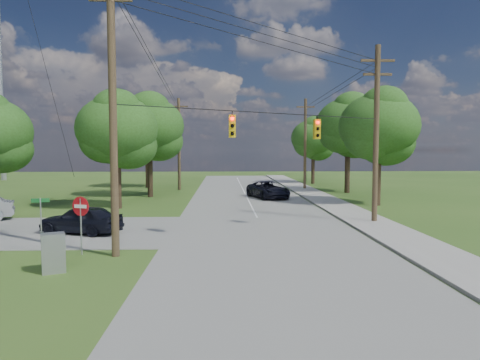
{
  "coord_description": "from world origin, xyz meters",
  "views": [
    {
      "loc": [
        -0.16,
        -17.11,
        4.36
      ],
      "look_at": [
        0.7,
        5.0,
        2.81
      ],
      "focal_mm": 32.0,
      "sensor_mm": 36.0,
      "label": 1
    }
  ],
  "objects_px": {
    "pole_ne": "(376,131)",
    "car_cross_dark": "(81,219)",
    "control_cabinet": "(53,253)",
    "pole_sw": "(113,103)",
    "pole_north_w": "(179,143)",
    "pole_north_e": "(305,143)",
    "do_not_enter_sign": "(81,213)",
    "car_main_north": "(268,190)"
  },
  "relations": [
    {
      "from": "pole_north_w",
      "to": "car_main_north",
      "type": "bearing_deg",
      "value": -44.61
    },
    {
      "from": "car_main_north",
      "to": "do_not_enter_sign",
      "type": "height_order",
      "value": "do_not_enter_sign"
    },
    {
      "from": "car_cross_dark",
      "to": "do_not_enter_sign",
      "type": "bearing_deg",
      "value": 35.84
    },
    {
      "from": "pole_ne",
      "to": "do_not_enter_sign",
      "type": "relative_size",
      "value": 4.3
    },
    {
      "from": "pole_north_w",
      "to": "do_not_enter_sign",
      "type": "height_order",
      "value": "pole_north_w"
    },
    {
      "from": "car_main_north",
      "to": "control_cabinet",
      "type": "height_order",
      "value": "car_main_north"
    },
    {
      "from": "pole_north_w",
      "to": "control_cabinet",
      "type": "distance_m",
      "value": 32.22
    },
    {
      "from": "car_main_north",
      "to": "pole_sw",
      "type": "bearing_deg",
      "value": -129.54
    },
    {
      "from": "pole_ne",
      "to": "pole_north_w",
      "type": "height_order",
      "value": "pole_ne"
    },
    {
      "from": "car_main_north",
      "to": "control_cabinet",
      "type": "bearing_deg",
      "value": -130.98
    },
    {
      "from": "pole_ne",
      "to": "car_cross_dark",
      "type": "height_order",
      "value": "pole_ne"
    },
    {
      "from": "pole_north_w",
      "to": "car_main_north",
      "type": "distance_m",
      "value": 13.21
    },
    {
      "from": "pole_north_e",
      "to": "pole_north_w",
      "type": "height_order",
      "value": "same"
    },
    {
      "from": "pole_north_e",
      "to": "control_cabinet",
      "type": "xyz_separation_m",
      "value": [
        -15.12,
        -31.89,
        -4.43
      ]
    },
    {
      "from": "car_cross_dark",
      "to": "car_main_north",
      "type": "distance_m",
      "value": 19.7
    },
    {
      "from": "control_cabinet",
      "to": "do_not_enter_sign",
      "type": "xyz_separation_m",
      "value": [
        0.14,
        2.57,
        1.07
      ]
    },
    {
      "from": "pole_sw",
      "to": "control_cabinet",
      "type": "relative_size",
      "value": 8.51
    },
    {
      "from": "control_cabinet",
      "to": "pole_sw",
      "type": "bearing_deg",
      "value": 30.5
    },
    {
      "from": "car_main_north",
      "to": "control_cabinet",
      "type": "xyz_separation_m",
      "value": [
        -10.1,
        -23.13,
        -0.07
      ]
    },
    {
      "from": "car_cross_dark",
      "to": "pole_north_e",
      "type": "bearing_deg",
      "value": 164.06
    },
    {
      "from": "pole_ne",
      "to": "control_cabinet",
      "type": "bearing_deg",
      "value": -146.81
    },
    {
      "from": "pole_ne",
      "to": "pole_north_e",
      "type": "height_order",
      "value": "pole_ne"
    },
    {
      "from": "pole_ne",
      "to": "pole_north_w",
      "type": "xyz_separation_m",
      "value": [
        -13.9,
        22.0,
        -0.34
      ]
    },
    {
      "from": "pole_sw",
      "to": "pole_north_w",
      "type": "height_order",
      "value": "pole_sw"
    },
    {
      "from": "pole_north_e",
      "to": "car_main_north",
      "type": "height_order",
      "value": "pole_north_e"
    },
    {
      "from": "pole_ne",
      "to": "pole_sw",
      "type": "bearing_deg",
      "value": -150.62
    },
    {
      "from": "pole_north_w",
      "to": "do_not_enter_sign",
      "type": "distance_m",
      "value": 29.53
    },
    {
      "from": "pole_sw",
      "to": "car_cross_dark",
      "type": "height_order",
      "value": "pole_sw"
    },
    {
      "from": "car_main_north",
      "to": "control_cabinet",
      "type": "relative_size",
      "value": 3.82
    },
    {
      "from": "control_cabinet",
      "to": "do_not_enter_sign",
      "type": "bearing_deg",
      "value": 62.57
    },
    {
      "from": "pole_sw",
      "to": "car_cross_dark",
      "type": "xyz_separation_m",
      "value": [
        -2.96,
        4.81,
        -5.46
      ]
    },
    {
      "from": "pole_sw",
      "to": "pole_ne",
      "type": "height_order",
      "value": "pole_sw"
    },
    {
      "from": "car_cross_dark",
      "to": "car_main_north",
      "type": "bearing_deg",
      "value": 162.13
    },
    {
      "from": "pole_north_e",
      "to": "do_not_enter_sign",
      "type": "bearing_deg",
      "value": -117.06
    },
    {
      "from": "car_cross_dark",
      "to": "control_cabinet",
      "type": "height_order",
      "value": "car_cross_dark"
    },
    {
      "from": "pole_north_w",
      "to": "control_cabinet",
      "type": "bearing_deg",
      "value": -92.19
    },
    {
      "from": "pole_north_e",
      "to": "do_not_enter_sign",
      "type": "distance_m",
      "value": 33.09
    },
    {
      "from": "pole_north_w",
      "to": "control_cabinet",
      "type": "relative_size",
      "value": 7.09
    },
    {
      "from": "pole_north_w",
      "to": "pole_ne",
      "type": "bearing_deg",
      "value": -57.71
    },
    {
      "from": "pole_sw",
      "to": "do_not_enter_sign",
      "type": "relative_size",
      "value": 4.91
    },
    {
      "from": "car_main_north",
      "to": "do_not_enter_sign",
      "type": "relative_size",
      "value": 2.2
    },
    {
      "from": "pole_sw",
      "to": "car_cross_dark",
      "type": "relative_size",
      "value": 2.79
    }
  ]
}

